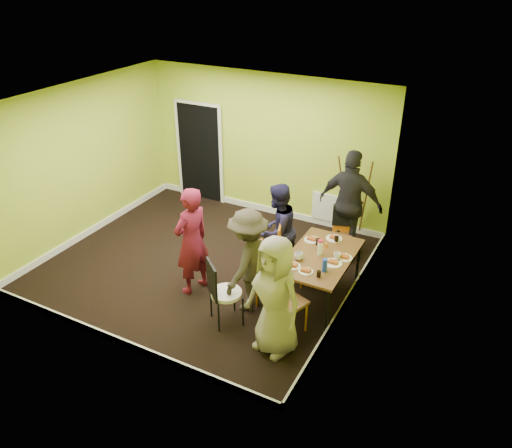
{
  "coord_description": "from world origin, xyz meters",
  "views": [
    {
      "loc": [
        4.09,
        -5.95,
        4.63
      ],
      "look_at": [
        0.98,
        0.0,
        1.01
      ],
      "focal_mm": 35.0,
      "sensor_mm": 36.0,
      "label": 1
    }
  ],
  "objects_px": {
    "chair_front_end": "(283,298)",
    "chair_bentwood": "(221,290)",
    "dining_table": "(320,259)",
    "blue_bottle": "(325,265)",
    "chair_left_far": "(287,250)",
    "person_left_far": "(277,230)",
    "thermos": "(320,248)",
    "easel": "(353,199)",
    "orange_bottle": "(326,245)",
    "person_left_near": "(248,261)",
    "person_standing": "(192,241)",
    "chair_left_near": "(265,271)",
    "person_front_end": "(275,296)",
    "chair_back_end": "(343,221)",
    "person_back_end": "(350,204)"
  },
  "relations": [
    {
      "from": "chair_front_end",
      "to": "chair_bentwood",
      "type": "distance_m",
      "value": 0.88
    },
    {
      "from": "dining_table",
      "to": "blue_bottle",
      "type": "xyz_separation_m",
      "value": [
        0.19,
        -0.37,
        0.15
      ]
    },
    {
      "from": "chair_left_far",
      "to": "person_left_far",
      "type": "height_order",
      "value": "person_left_far"
    },
    {
      "from": "chair_bentwood",
      "to": "thermos",
      "type": "height_order",
      "value": "chair_bentwood"
    },
    {
      "from": "chair_front_end",
      "to": "easel",
      "type": "distance_m",
      "value": 3.02
    },
    {
      "from": "blue_bottle",
      "to": "orange_bottle",
      "type": "distance_m",
      "value": 0.65
    },
    {
      "from": "chair_front_end",
      "to": "blue_bottle",
      "type": "distance_m",
      "value": 0.77
    },
    {
      "from": "chair_bentwood",
      "to": "easel",
      "type": "bearing_deg",
      "value": 115.79
    },
    {
      "from": "chair_left_far",
      "to": "thermos",
      "type": "xyz_separation_m",
      "value": [
        0.6,
        -0.16,
        0.29
      ]
    },
    {
      "from": "dining_table",
      "to": "person_left_near",
      "type": "height_order",
      "value": "person_left_near"
    },
    {
      "from": "orange_bottle",
      "to": "person_standing",
      "type": "xyz_separation_m",
      "value": [
        -1.78,
        -0.95,
        0.08
      ]
    },
    {
      "from": "chair_left_near",
      "to": "blue_bottle",
      "type": "height_order",
      "value": "chair_left_near"
    },
    {
      "from": "chair_left_far",
      "to": "orange_bottle",
      "type": "xyz_separation_m",
      "value": [
        0.61,
        0.07,
        0.22
      ]
    },
    {
      "from": "blue_bottle",
      "to": "person_front_end",
      "type": "relative_size",
      "value": 0.12
    },
    {
      "from": "blue_bottle",
      "to": "person_left_near",
      "type": "relative_size",
      "value": 0.12
    },
    {
      "from": "chair_back_end",
      "to": "easel",
      "type": "xyz_separation_m",
      "value": [
        -0.04,
        0.61,
        0.15
      ]
    },
    {
      "from": "chair_left_far",
      "to": "person_standing",
      "type": "height_order",
      "value": "person_standing"
    },
    {
      "from": "dining_table",
      "to": "chair_left_far",
      "type": "xyz_separation_m",
      "value": [
        -0.62,
        0.18,
        -0.13
      ]
    },
    {
      "from": "chair_left_near",
      "to": "chair_bentwood",
      "type": "height_order",
      "value": "chair_bentwood"
    },
    {
      "from": "dining_table",
      "to": "orange_bottle",
      "type": "bearing_deg",
      "value": 92.55
    },
    {
      "from": "chair_left_far",
      "to": "chair_front_end",
      "type": "bearing_deg",
      "value": 3.85
    },
    {
      "from": "person_standing",
      "to": "blue_bottle",
      "type": "bearing_deg",
      "value": 113.96
    },
    {
      "from": "easel",
      "to": "person_front_end",
      "type": "height_order",
      "value": "person_front_end"
    },
    {
      "from": "chair_left_near",
      "to": "blue_bottle",
      "type": "relative_size",
      "value": 4.93
    },
    {
      "from": "orange_bottle",
      "to": "person_standing",
      "type": "distance_m",
      "value": 2.02
    },
    {
      "from": "chair_front_end",
      "to": "person_left_near",
      "type": "height_order",
      "value": "person_left_near"
    },
    {
      "from": "chair_left_near",
      "to": "chair_front_end",
      "type": "height_order",
      "value": "chair_front_end"
    },
    {
      "from": "chair_left_far",
      "to": "chair_back_end",
      "type": "xyz_separation_m",
      "value": [
        0.5,
        1.22,
        0.07
      ]
    },
    {
      "from": "dining_table",
      "to": "chair_left_near",
      "type": "distance_m",
      "value": 0.83
    },
    {
      "from": "chair_front_end",
      "to": "chair_bentwood",
      "type": "relative_size",
      "value": 1.04
    },
    {
      "from": "chair_left_far",
      "to": "person_front_end",
      "type": "distance_m",
      "value": 1.6
    },
    {
      "from": "orange_bottle",
      "to": "person_left_far",
      "type": "height_order",
      "value": "person_left_far"
    },
    {
      "from": "thermos",
      "to": "orange_bottle",
      "type": "xyz_separation_m",
      "value": [
        0.02,
        0.23,
        -0.07
      ]
    },
    {
      "from": "blue_bottle",
      "to": "person_back_end",
      "type": "xyz_separation_m",
      "value": [
        -0.25,
        1.85,
        0.09
      ]
    },
    {
      "from": "person_left_far",
      "to": "orange_bottle",
      "type": "bearing_deg",
      "value": 95.66
    },
    {
      "from": "dining_table",
      "to": "chair_left_near",
      "type": "bearing_deg",
      "value": -146.3
    },
    {
      "from": "dining_table",
      "to": "person_standing",
      "type": "bearing_deg",
      "value": -158.76
    },
    {
      "from": "orange_bottle",
      "to": "person_front_end",
      "type": "xyz_separation_m",
      "value": [
        -0.1,
        -1.57,
        0.05
      ]
    },
    {
      "from": "person_front_end",
      "to": "chair_bentwood",
      "type": "bearing_deg",
      "value": -173.0
    },
    {
      "from": "chair_back_end",
      "to": "person_standing",
      "type": "height_order",
      "value": "person_standing"
    },
    {
      "from": "orange_bottle",
      "to": "person_front_end",
      "type": "bearing_deg",
      "value": -93.68
    },
    {
      "from": "blue_bottle",
      "to": "chair_bentwood",
      "type": "bearing_deg",
      "value": -145.44
    },
    {
      "from": "chair_left_near",
      "to": "person_left_far",
      "type": "relative_size",
      "value": 0.62
    },
    {
      "from": "person_left_far",
      "to": "chair_bentwood",
      "type": "bearing_deg",
      "value": 7.43
    },
    {
      "from": "chair_bentwood",
      "to": "chair_left_near",
      "type": "bearing_deg",
      "value": 107.18
    },
    {
      "from": "chair_left_near",
      "to": "person_back_end",
      "type": "distance_m",
      "value": 2.08
    },
    {
      "from": "dining_table",
      "to": "thermos",
      "type": "height_order",
      "value": "thermos"
    },
    {
      "from": "thermos",
      "to": "person_left_far",
      "type": "distance_m",
      "value": 0.91
    },
    {
      "from": "chair_left_far",
      "to": "person_left_near",
      "type": "distance_m",
      "value": 0.92
    },
    {
      "from": "blue_bottle",
      "to": "thermos",
      "type": "bearing_deg",
      "value": 119.63
    }
  ]
}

